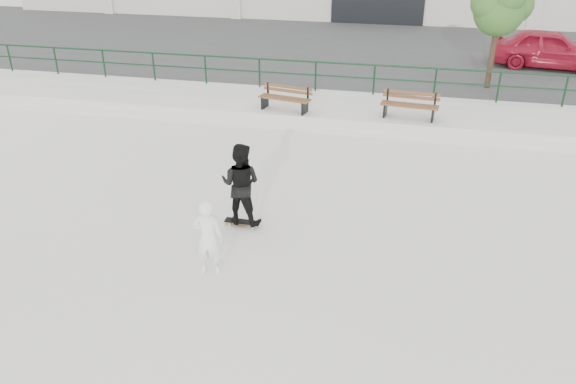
% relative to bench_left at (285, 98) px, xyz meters
% --- Properties ---
extents(ground, '(120.00, 120.00, 0.00)m').
position_rel_bench_left_xyz_m(ground, '(1.54, -8.52, -0.88)').
color(ground, beige).
rests_on(ground, ground).
extents(ledge, '(30.00, 3.00, 0.50)m').
position_rel_bench_left_xyz_m(ledge, '(1.54, 0.98, -0.63)').
color(ledge, silver).
rests_on(ledge, ground).
extents(parking_strip, '(60.00, 14.00, 0.50)m').
position_rel_bench_left_xyz_m(parking_strip, '(1.54, 9.48, -0.63)').
color(parking_strip, '#3B3B3B').
rests_on(parking_strip, ground).
extents(railing, '(28.00, 0.06, 1.03)m').
position_rel_bench_left_xyz_m(railing, '(1.54, 2.28, 0.37)').
color(railing, '#12321C').
rests_on(railing, ledge).
extents(bench_left, '(1.71, 0.80, 0.76)m').
position_rel_bench_left_xyz_m(bench_left, '(0.00, 0.00, 0.00)').
color(bench_left, brown).
rests_on(bench_left, ledge).
extents(bench_right, '(1.75, 0.67, 0.79)m').
position_rel_bench_left_xyz_m(bench_right, '(3.80, 0.12, 0.01)').
color(bench_right, brown).
rests_on(bench_right, ledge).
extents(tree, '(2.10, 1.87, 3.73)m').
position_rel_bench_left_xyz_m(tree, '(6.43, 4.05, 2.42)').
color(tree, '#452F22').
rests_on(tree, parking_strip).
extents(red_car, '(4.58, 2.34, 1.49)m').
position_rel_bench_left_xyz_m(red_car, '(8.94, 7.41, 0.37)').
color(red_car, '#AA142B').
rests_on(red_car, parking_strip).
extents(skateboard, '(0.78, 0.23, 0.09)m').
position_rel_bench_left_xyz_m(skateboard, '(0.51, -6.36, -0.80)').
color(skateboard, black).
rests_on(skateboard, ground).
extents(standing_skater, '(0.92, 0.74, 1.80)m').
position_rel_bench_left_xyz_m(standing_skater, '(0.51, -6.36, 0.12)').
color(standing_skater, black).
rests_on(standing_skater, skateboard).
extents(seated_skater, '(0.60, 0.43, 1.53)m').
position_rel_bench_left_xyz_m(seated_skater, '(0.45, -8.21, -0.11)').
color(seated_skater, white).
rests_on(seated_skater, ground).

